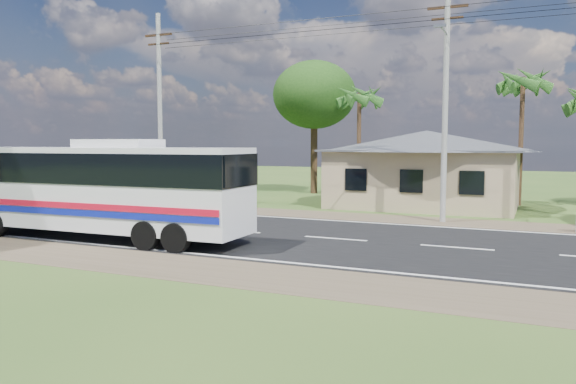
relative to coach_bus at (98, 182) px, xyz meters
The scene contains 9 objects.
ground 9.32m from the coach_bus, 24.09° to the left, with size 120.00×120.00×0.00m, color #2A491A.
road 9.32m from the coach_bus, 24.09° to the left, with size 120.00×16.00×0.03m.
house 19.10m from the coach_bus, 60.95° to the left, with size 12.40×10.00×5.00m.
utility_poles 15.37m from the coach_bus, 42.95° to the left, with size 32.80×2.22×11.00m.
palm_mid 24.44m from the coach_bus, 53.37° to the left, with size 2.80×2.80×8.20m.
palm_far 20.65m from the coach_bus, 77.76° to the left, with size 2.80×2.80×7.70m.
tree_behind_house 22.25m from the coach_bus, 89.28° to the left, with size 6.00×6.00×9.61m.
coach_bus is the anchor object (origin of this frame).
small_car 12.66m from the coach_bus, 147.53° to the left, with size 1.59×3.94×1.34m, color #2D2D2F.
Camera 1 is at (7.05, -20.14, 3.67)m, focal length 35.00 mm.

